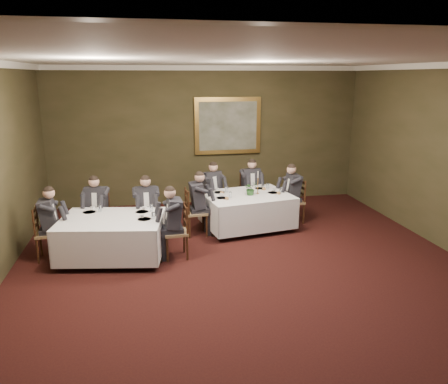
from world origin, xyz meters
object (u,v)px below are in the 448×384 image
object	(u,v)px
diner_main_endleft	(196,211)
candlestick	(258,185)
diner_sec_endright	(176,231)
chair_main_backleft	(211,206)
diner_sec_backleft	(98,216)
table_second	(112,235)
painting	(228,126)
diner_sec_endleft	(48,232)
chair_sec_endright	(177,243)
diner_main_endright	(294,201)
table_main	(247,208)
diner_sec_backright	(147,215)
chair_main_backright	(250,202)
diner_main_backright	(250,193)
chair_sec_backright	(147,226)
chair_sec_endleft	(49,244)
chair_main_endleft	(196,222)
chair_main_endright	(294,210)
diner_main_backleft	(212,197)
chair_sec_backleft	(99,226)
centerpiece	(251,188)

from	to	relation	value
diner_main_endleft	candlestick	xyz separation A→B (m)	(1.38, 0.24, 0.44)
diner_sec_endright	chair_main_backleft	bearing A→B (deg)	-27.70
diner_sec_backleft	table_second	bearing A→B (deg)	120.31
painting	diner_sec_endleft	bearing A→B (deg)	-141.43
chair_sec_endright	diner_main_endleft	bearing A→B (deg)	-27.28
diner_main_endright	painting	size ratio (longest dim) A/B	0.78
table_second	diner_main_endleft	bearing A→B (deg)	29.43
table_main	chair_sec_endright	bearing A→B (deg)	-141.28
chair_main_backleft	diner_main_endright	size ratio (longest dim) A/B	0.74
diner_sec_backright	painting	distance (m)	3.61
diner_main_endright	chair_sec_endright	size ratio (longest dim) A/B	1.35
chair_main_backright	table_second	bearing A→B (deg)	27.46
table_main	table_second	distance (m)	3.02
diner_main_backright	diner_sec_backright	bearing A→B (deg)	20.47
chair_sec_backright	chair_sec_endright	distance (m)	1.16
diner_sec_backleft	chair_sec_endleft	size ratio (longest dim) A/B	1.35
chair_main_endleft	diner_sec_backleft	size ratio (longest dim) A/B	0.74
chair_main_endright	diner_sec_endright	distance (m)	3.20
table_second	diner_sec_endleft	size ratio (longest dim) A/B	1.51
painting	diner_main_backright	bearing A→B (deg)	-74.58
diner_sec_backright	chair_sec_endleft	world-z (taller)	diner_sec_backright
chair_main_endright	diner_sec_endleft	size ratio (longest dim) A/B	0.74
table_main	candlestick	bearing A→B (deg)	8.86
diner_sec_backleft	chair_sec_endright	distance (m)	1.92
diner_main_backright	diner_sec_endleft	world-z (taller)	same
chair_sec_endright	chair_sec_endleft	world-z (taller)	same
chair_main_backleft	diner_main_backleft	size ratio (longest dim) A/B	0.74
chair_main_endright	chair_sec_backright	bearing A→B (deg)	96.98
chair_main_backright	diner_sec_backright	xyz separation A→B (m)	(-2.48, -1.31, 0.23)
diner_main_backleft	chair_main_endright	xyz separation A→B (m)	(1.80, -0.63, -0.23)
chair_main_backleft	diner_sec_endright	size ratio (longest dim) A/B	0.74
table_second	chair_main_backright	xyz separation A→B (m)	(3.12, 2.15, -0.17)
table_second	diner_main_backright	bearing A→B (deg)	34.45
chair_main_backright	diner_main_endright	world-z (taller)	diner_main_endright
diner_main_endleft	diner_main_backleft	bearing A→B (deg)	151.13
chair_main_endleft	diner_sec_endright	xyz separation A→B (m)	(-0.51, -1.12, 0.23)
diner_main_endleft	chair_main_endright	distance (m)	2.33
chair_sec_backleft	painting	bearing A→B (deg)	-131.95
diner_main_endright	painting	bearing A→B (deg)	28.46
table_main	chair_main_endleft	size ratio (longest dim) A/B	2.05
chair_sec_endright	diner_main_endright	bearing A→B (deg)	-64.19
diner_sec_endright	diner_sec_endleft	world-z (taller)	same
painting	chair_main_endleft	bearing A→B (deg)	-115.69
chair_sec_backleft	diner_sec_endleft	world-z (taller)	diner_sec_endleft
table_main	painting	bearing A→B (deg)	90.00
chair_main_endright	chair_main_backright	bearing A→B (deg)	43.92
diner_sec_endright	chair_sec_endleft	distance (m)	2.33
chair_main_backleft	centerpiece	world-z (taller)	centerpiece
table_main	diner_main_backleft	bearing A→B (deg)	127.85
chair_main_endright	diner_sec_endleft	distance (m)	5.22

